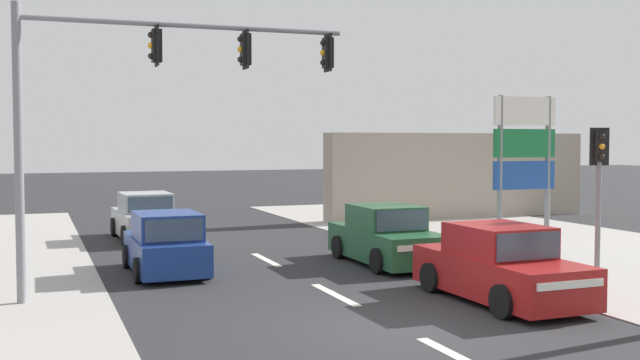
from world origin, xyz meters
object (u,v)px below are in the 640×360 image
(hatchback_crossing_left, at_px, (166,245))
(sedan_oncoming_near, at_px, (146,219))
(shopping_plaza_sign, at_px, (524,151))
(sedan_oncoming_mid, at_px, (499,267))
(sedan_kerbside_parked, at_px, (386,237))
(traffic_signal_mast, at_px, (141,88))
(pedestal_signal_right_kerb, at_px, (599,179))

(hatchback_crossing_left, height_order, sedan_oncoming_near, sedan_oncoming_near)
(shopping_plaza_sign, relative_size, hatchback_crossing_left, 1.26)
(shopping_plaza_sign, height_order, sedan_oncoming_mid, shopping_plaza_sign)
(sedan_kerbside_parked, relative_size, sedan_oncoming_mid, 1.00)
(traffic_signal_mast, height_order, hatchback_crossing_left, traffic_signal_mast)
(traffic_signal_mast, xyz_separation_m, pedestal_signal_right_kerb, (9.64, -2.64, -1.94))
(sedan_kerbside_parked, distance_m, sedan_oncoming_mid, 5.02)
(traffic_signal_mast, relative_size, sedan_oncoming_mid, 1.62)
(sedan_oncoming_near, bearing_deg, sedan_oncoming_mid, -66.37)
(shopping_plaza_sign, xyz_separation_m, hatchback_crossing_left, (-10.62, -0.15, -2.28))
(hatchback_crossing_left, bearing_deg, pedestal_signal_right_kerb, -30.30)
(pedestal_signal_right_kerb, height_order, sedan_oncoming_near, pedestal_signal_right_kerb)
(traffic_signal_mast, height_order, sedan_oncoming_near, traffic_signal_mast)
(hatchback_crossing_left, bearing_deg, shopping_plaza_sign, 0.80)
(sedan_oncoming_near, distance_m, sedan_oncoming_mid, 13.41)
(pedestal_signal_right_kerb, bearing_deg, shopping_plaza_sign, 70.41)
(pedestal_signal_right_kerb, distance_m, sedan_oncoming_near, 14.52)
(sedan_oncoming_near, bearing_deg, pedestal_signal_right_kerb, -54.81)
(pedestal_signal_right_kerb, height_order, sedan_kerbside_parked, pedestal_signal_right_kerb)
(pedestal_signal_right_kerb, bearing_deg, sedan_oncoming_near, 125.19)
(pedestal_signal_right_kerb, height_order, shopping_plaza_sign, shopping_plaza_sign)
(sedan_oncoming_near, xyz_separation_m, sedan_oncoming_mid, (5.37, -12.28, 0.00))
(traffic_signal_mast, xyz_separation_m, shopping_plaza_sign, (11.51, 2.62, -1.37))
(traffic_signal_mast, relative_size, shopping_plaza_sign, 1.50)
(sedan_oncoming_near, bearing_deg, hatchback_crossing_left, -93.76)
(traffic_signal_mast, xyz_separation_m, sedan_oncoming_near, (1.33, 9.15, -3.65))
(sedan_oncoming_mid, bearing_deg, pedestal_signal_right_kerb, 9.66)
(sedan_oncoming_mid, bearing_deg, hatchback_crossing_left, 136.01)
(sedan_kerbside_parked, bearing_deg, sedan_oncoming_mid, -88.90)
(hatchback_crossing_left, distance_m, sedan_oncoming_near, 6.69)
(shopping_plaza_sign, bearing_deg, sedan_kerbside_parked, -171.44)
(traffic_signal_mast, relative_size, sedan_oncoming_near, 1.61)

